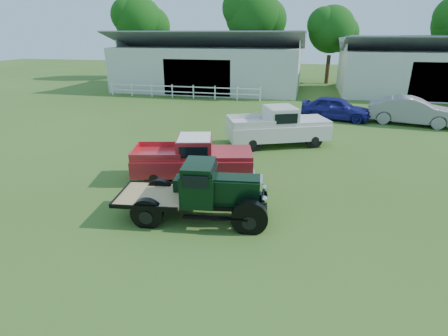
% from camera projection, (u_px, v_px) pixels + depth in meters
% --- Properties ---
extents(ground, '(120.00, 120.00, 0.00)m').
position_uv_depth(ground, '(210.00, 209.00, 11.76)').
color(ground, '#3B581A').
extents(shed_left, '(18.80, 10.20, 5.60)m').
position_uv_depth(shed_left, '(211.00, 61.00, 35.82)').
color(shed_left, beige).
rests_on(shed_left, ground).
extents(shed_right, '(16.80, 9.20, 5.20)m').
position_uv_depth(shed_right, '(432.00, 66.00, 32.35)').
color(shed_right, beige).
rests_on(shed_right, ground).
extents(fence_rail, '(14.20, 0.16, 1.20)m').
position_uv_depth(fence_rail, '(183.00, 91.00, 31.38)').
color(fence_rail, white).
rests_on(fence_rail, ground).
extents(tree_a, '(6.30, 6.30, 10.50)m').
position_uv_depth(tree_a, '(140.00, 35.00, 43.61)').
color(tree_a, '#154C0D').
rests_on(tree_a, ground).
extents(tree_b, '(6.90, 6.90, 11.50)m').
position_uv_depth(tree_b, '(252.00, 31.00, 41.37)').
color(tree_b, '#154C0D').
rests_on(tree_b, ground).
extents(tree_c, '(5.40, 5.40, 9.00)m').
position_uv_depth(tree_c, '(330.00, 42.00, 39.01)').
color(tree_c, '#154C0D').
rests_on(tree_c, ground).
extents(vintage_flatbed, '(4.92, 2.44, 1.87)m').
position_uv_depth(vintage_flatbed, '(197.00, 191.00, 10.90)').
color(vintage_flatbed, black).
rests_on(vintage_flatbed, ground).
extents(red_pickup, '(5.19, 2.97, 1.78)m').
position_uv_depth(red_pickup, '(193.00, 158.00, 13.90)').
color(red_pickup, '#B12026').
rests_on(red_pickup, ground).
extents(white_pickup, '(5.77, 4.04, 1.98)m').
position_uv_depth(white_pickup, '(278.00, 126.00, 18.17)').
color(white_pickup, silver).
rests_on(white_pickup, ground).
extents(misc_car_blue, '(4.85, 2.75, 1.55)m').
position_uv_depth(misc_car_blue, '(336.00, 108.00, 23.62)').
color(misc_car_blue, navy).
rests_on(misc_car_blue, ground).
extents(misc_car_grey, '(5.50, 2.87, 1.72)m').
position_uv_depth(misc_car_grey, '(412.00, 111.00, 22.30)').
color(misc_car_grey, gray).
rests_on(misc_car_grey, ground).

